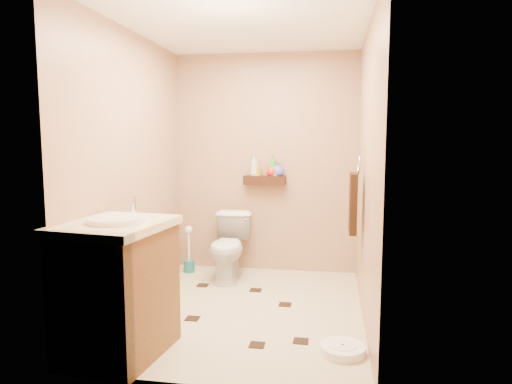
# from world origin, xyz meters

# --- Properties ---
(ground) EXTENTS (2.50, 2.50, 0.00)m
(ground) POSITION_xyz_m (0.00, 0.00, 0.00)
(ground) COLOR beige
(ground) RESTS_ON ground
(wall_back) EXTENTS (2.00, 0.04, 2.40)m
(wall_back) POSITION_xyz_m (0.00, 1.25, 1.20)
(wall_back) COLOR tan
(wall_back) RESTS_ON ground
(wall_front) EXTENTS (2.00, 0.04, 2.40)m
(wall_front) POSITION_xyz_m (0.00, -1.25, 1.20)
(wall_front) COLOR tan
(wall_front) RESTS_ON ground
(wall_left) EXTENTS (0.04, 2.50, 2.40)m
(wall_left) POSITION_xyz_m (-1.00, 0.00, 1.20)
(wall_left) COLOR tan
(wall_left) RESTS_ON ground
(wall_right) EXTENTS (0.04, 2.50, 2.40)m
(wall_right) POSITION_xyz_m (1.00, 0.00, 1.20)
(wall_right) COLOR tan
(wall_right) RESTS_ON ground
(ceiling) EXTENTS (2.00, 2.50, 0.02)m
(ceiling) POSITION_xyz_m (0.00, 0.00, 2.40)
(ceiling) COLOR white
(ceiling) RESTS_ON wall_back
(wall_shelf) EXTENTS (0.46, 0.14, 0.10)m
(wall_shelf) POSITION_xyz_m (0.00, 1.17, 1.02)
(wall_shelf) COLOR #33180E
(wall_shelf) RESTS_ON wall_back
(floor_accents) EXTENTS (1.18, 1.34, 0.01)m
(floor_accents) POSITION_xyz_m (0.03, -0.05, 0.00)
(floor_accents) COLOR black
(floor_accents) RESTS_ON ground
(toilet) EXTENTS (0.39, 0.68, 0.69)m
(toilet) POSITION_xyz_m (-0.33, 0.83, 0.34)
(toilet) COLOR white
(toilet) RESTS_ON ground
(vanity) EXTENTS (0.72, 0.83, 1.07)m
(vanity) POSITION_xyz_m (-0.70, -0.95, 0.48)
(vanity) COLOR brown
(vanity) RESTS_ON ground
(bathroom_scale) EXTENTS (0.33, 0.33, 0.06)m
(bathroom_scale) POSITION_xyz_m (0.82, -0.69, 0.03)
(bathroom_scale) COLOR white
(bathroom_scale) RESTS_ON ground
(toilet_brush) EXTENTS (0.12, 0.12, 0.52)m
(toilet_brush) POSITION_xyz_m (-0.82, 0.99, 0.18)
(toilet_brush) COLOR #1B6B6D
(toilet_brush) RESTS_ON ground
(towel_ring) EXTENTS (0.12, 0.30, 0.76)m
(towel_ring) POSITION_xyz_m (0.91, 0.25, 0.95)
(towel_ring) COLOR silver
(towel_ring) RESTS_ON wall_right
(toilet_paper) EXTENTS (0.12, 0.11, 0.12)m
(toilet_paper) POSITION_xyz_m (-0.94, 0.65, 0.60)
(toilet_paper) COLOR white
(toilet_paper) RESTS_ON wall_left
(bottle_a) EXTENTS (0.12, 0.12, 0.23)m
(bottle_a) POSITION_xyz_m (-0.12, 1.17, 1.19)
(bottle_a) COLOR silver
(bottle_a) RESTS_ON wall_shelf
(bottle_b) EXTENTS (0.09, 0.09, 0.15)m
(bottle_b) POSITION_xyz_m (-0.09, 1.17, 1.14)
(bottle_b) COLOR yellow
(bottle_b) RESTS_ON wall_shelf
(bottle_c) EXTENTS (0.12, 0.12, 0.15)m
(bottle_c) POSITION_xyz_m (0.07, 1.17, 1.15)
(bottle_c) COLOR red
(bottle_c) RESTS_ON wall_shelf
(bottle_d) EXTENTS (0.10, 0.10, 0.23)m
(bottle_d) POSITION_xyz_m (0.09, 1.17, 1.18)
(bottle_d) COLOR green
(bottle_d) RESTS_ON wall_shelf
(bottle_e) EXTENTS (0.08, 0.08, 0.15)m
(bottle_e) POSITION_xyz_m (0.13, 1.17, 1.14)
(bottle_e) COLOR #FB8153
(bottle_e) RESTS_ON wall_shelf
(bottle_f) EXTENTS (0.16, 0.16, 0.15)m
(bottle_f) POSITION_xyz_m (0.15, 1.17, 1.15)
(bottle_f) COLOR #5151CA
(bottle_f) RESTS_ON wall_shelf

